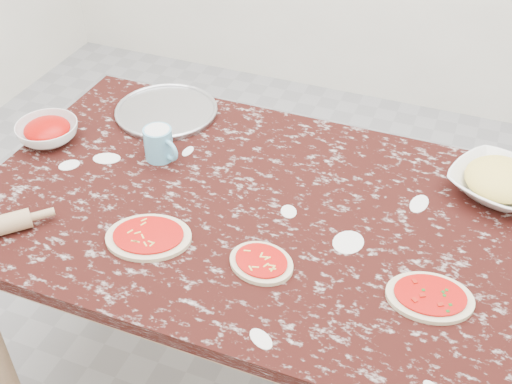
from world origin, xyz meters
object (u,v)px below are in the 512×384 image
object	(u,v)px
cheese_bowl	(499,184)
flour_mug	(159,144)
pizza_tray	(166,112)
worktable	(256,228)
sauce_bowl	(48,132)

from	to	relation	value
cheese_bowl	flour_mug	bearing A→B (deg)	-168.45
cheese_bowl	pizza_tray	bearing A→B (deg)	178.10
cheese_bowl	flour_mug	distance (m)	1.01
worktable	pizza_tray	xyz separation A→B (m)	(-0.46, 0.34, 0.09)
worktable	sauce_bowl	distance (m)	0.75
worktable	pizza_tray	bearing A→B (deg)	143.47
worktable	cheese_bowl	distance (m)	0.71
cheese_bowl	flour_mug	world-z (taller)	flour_mug
worktable	sauce_bowl	xyz separation A→B (m)	(-0.74, 0.06, 0.11)
pizza_tray	sauce_bowl	bearing A→B (deg)	-134.16
sauce_bowl	cheese_bowl	bearing A→B (deg)	10.25
flour_mug	cheese_bowl	bearing A→B (deg)	11.55
worktable	flour_mug	world-z (taller)	flour_mug
worktable	flour_mug	bearing A→B (deg)	163.47
pizza_tray	sauce_bowl	xyz separation A→B (m)	(-0.28, -0.28, 0.02)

